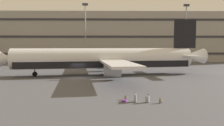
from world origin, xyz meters
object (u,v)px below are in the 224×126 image
Objects in this scene: backpack_black at (161,101)px; airliner at (107,59)px; suitcase_scuffed at (125,101)px; suitcase_red at (147,99)px; backpack_laid_flat at (126,98)px; suitcase_upright at (135,98)px.

airliner is at bearing 104.49° from backpack_black.
suitcase_scuffed is at bearing -84.48° from airliner.
suitcase_red is 2.43m from backpack_laid_flat.
airliner is at bearing 96.31° from backpack_laid_flat.
suitcase_red is (4.30, -21.25, -2.75)m from airliner.
suitcase_upright reaches higher than suitcase_scuffed.
airliner reaches higher than suitcase_red.
airliner is 21.20m from suitcase_scuffed.
backpack_black is 1.09× the size of backpack_laid_flat.
backpack_black is at bearing -12.36° from suitcase_upright.
airliner reaches higher than backpack_black.
airliner is 73.82× the size of backpack_black.
suitcase_scuffed is 1.34× the size of backpack_black.
airliner is at bearing 98.40° from suitcase_upright.
backpack_black is (5.57, -21.54, -2.86)m from airliner.
suitcase_upright is at bearing -48.02° from backpack_laid_flat.
suitcase_upright reaches higher than suitcase_red.
suitcase_red is 2.33m from suitcase_scuffed.
backpack_laid_flat is (-2.09, 1.23, -0.13)m from suitcase_red.
backpack_black reaches higher than suitcase_scuffed.
suitcase_red is at bearing -9.07° from suitcase_scuffed.
backpack_laid_flat is (2.21, -20.02, -2.88)m from airliner.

